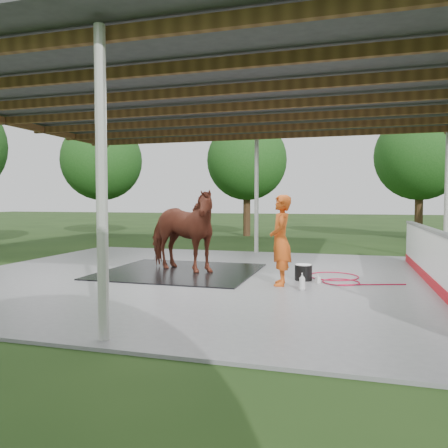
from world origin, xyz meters
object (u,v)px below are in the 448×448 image
(handler, at_px, (281,240))
(wash_bucket, at_px, (303,272))
(dasher_board, at_px, (435,260))
(horse, at_px, (180,231))

(handler, height_order, wash_bucket, handler)
(dasher_board, distance_m, wash_bucket, 2.63)
(horse, relative_size, wash_bucket, 6.15)
(handler, bearing_deg, wash_bucket, 140.49)
(dasher_board, distance_m, horse, 5.63)
(horse, bearing_deg, wash_bucket, -74.51)
(handler, xyz_separation_m, wash_bucket, (0.40, 0.68, -0.75))
(horse, distance_m, handler, 2.77)
(handler, relative_size, wash_bucket, 4.92)
(horse, xyz_separation_m, wash_bucket, (2.99, -0.30, -0.83))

